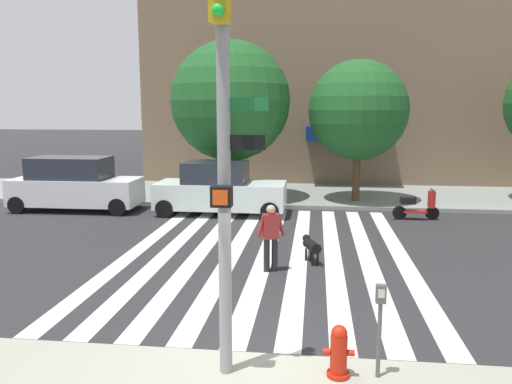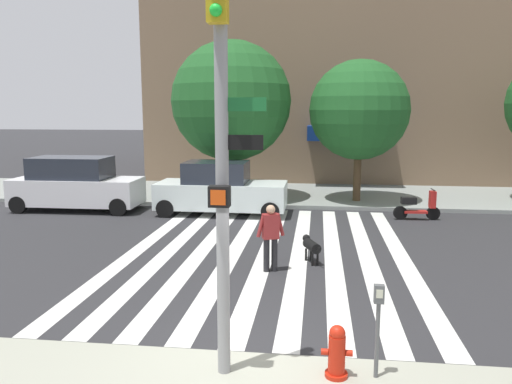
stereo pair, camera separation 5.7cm
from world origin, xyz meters
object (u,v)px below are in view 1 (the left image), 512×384
Objects in this scene: parked_car_behind_first at (220,190)px; street_tree_middle at (358,110)px; parked_car_near_curb at (75,185)px; parking_meter_second_along at (380,318)px; pedestrian_dog_walker at (271,234)px; parked_scooter at (416,206)px; street_tree_nearest at (230,101)px; fire_hydrant at (339,352)px; dog_on_leash at (311,246)px; traffic_light_pole at (224,137)px.

street_tree_middle reaches higher than parked_car_behind_first.
parked_car_near_curb is 5.71m from parked_car_behind_first.
pedestrian_dog_walker is (-1.97, 4.95, -0.10)m from parking_meter_second_along.
parked_scooter is 8.49m from street_tree_nearest.
parked_car_near_curb is at bearing -179.99° from parked_car_behind_first.
fire_hydrant is 15.08m from street_tree_nearest.
fire_hydrant is 0.47× the size of pedestrian_dog_walker.
street_tree_middle is (5.22, 0.07, -0.37)m from street_tree_nearest.
parked_scooter is at bearing 56.56° from dog_on_leash.
traffic_light_pole is 12.14m from parked_car_behind_first.
street_tree_nearest is (-7.13, 2.70, 3.74)m from parked_scooter.
street_tree_middle is (2.89, 14.26, 0.33)m from traffic_light_pole.
street_tree_nearest is at bearing 24.14° from parked_car_near_curb.
street_tree_middle reaches higher than dog_on_leash.
fire_hydrant is 0.13× the size of street_tree_middle.
street_tree_nearest reaches higher than fire_hydrant.
parked_car_behind_first reaches higher than parking_meter_second_along.
parked_scooter is at bearing 76.79° from parking_meter_second_along.
parked_car_near_curb is (-10.18, 11.47, -0.02)m from parking_meter_second_along.
parked_scooter is 6.64m from dog_on_leash.
street_tree_nearest is at bearing 105.55° from fire_hydrant.
dog_on_leash is (-1.00, 5.78, -0.59)m from parking_meter_second_along.
street_tree_middle reaches higher than parking_meter_second_along.
parked_car_behind_first is (5.71, 0.00, -0.08)m from parked_car_near_curb.
parked_car_behind_first reaches higher than fire_hydrant.
fire_hydrant is 0.16× the size of parked_car_behind_first.
parked_car_near_curb reaches higher than parking_meter_second_along.
dog_on_leash is (3.47, -5.69, -0.48)m from parked_car_behind_first.
fire_hydrant is 5.86m from dog_on_leash.
dog_on_leash is (1.15, 5.94, -3.08)m from traffic_light_pole.
traffic_light_pole is 12.82m from parked_scooter.
dog_on_leash is (-0.45, 5.84, -0.08)m from fire_hydrant.
fire_hydrant is 0.56× the size of parking_meter_second_along.
parked_car_near_curb is 7.03m from street_tree_nearest.
dog_on_leash is (-3.66, -5.54, -0.04)m from parked_scooter.
fire_hydrant is at bearing -74.23° from pedestrian_dog_walker.
traffic_light_pole is 5.71× the size of dog_on_leash.
traffic_light_pole is 14.55m from street_tree_middle.
traffic_light_pole is 1.21× the size of parked_car_behind_first.
fire_hydrant is 0.75× the size of dog_on_leash.
street_tree_nearest reaches higher than traffic_light_pole.
parked_car_near_curb reaches higher than parked_car_behind_first.
street_tree_middle is at bearing 84.76° from fire_hydrant.
parked_scooter is 1.00× the size of pedestrian_dog_walker.
traffic_light_pole reaches higher than parked_scooter.
parked_car_behind_first is 0.84× the size of street_tree_middle.
parked_car_behind_first is 0.73× the size of street_tree_nearest.
traffic_light_pole is 3.40m from fire_hydrant.
parking_meter_second_along is (0.55, 0.05, 0.51)m from fire_hydrant.
fire_hydrant is at bearing -50.13° from parked_car_near_curb.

